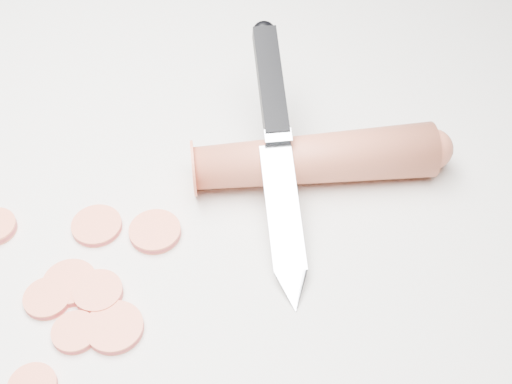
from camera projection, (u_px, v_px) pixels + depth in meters
The scene contains 10 objects.
ground at pixel (142, 229), 0.52m from camera, with size 2.40×2.40×0.00m, color silver.
carrot at pixel (314, 159), 0.54m from camera, with size 0.04×0.04×0.18m, color #BC5236.
carrot_slice_1 at pixel (114, 327), 0.47m from camera, with size 0.04×0.04×0.01m, color #EE6542.
carrot_slice_2 at pixel (155, 232), 0.52m from camera, with size 0.04×0.04×0.01m, color #EE6542.
carrot_slice_3 at pixel (47, 298), 0.48m from camera, with size 0.03×0.03×0.01m, color #EE6542.
carrot_slice_4 at pixel (75, 332), 0.46m from camera, with size 0.03×0.03×0.01m, color #EE6542.
carrot_slice_5 at pixel (98, 292), 0.48m from camera, with size 0.03×0.03×0.01m, color #EE6542.
carrot_slice_7 at pixel (97, 226), 0.52m from camera, with size 0.04×0.04×0.01m, color #EE6542.
carrot_slice_8 at pixel (70, 283), 0.49m from camera, with size 0.04×0.04×0.01m, color #EE6542.
kitchen_knife at pixel (280, 152), 0.52m from camera, with size 0.16×0.18×0.08m, color #B5B7BC, non-canonical shape.
Camera 1 is at (0.25, -0.22, 0.41)m, focal length 50.00 mm.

